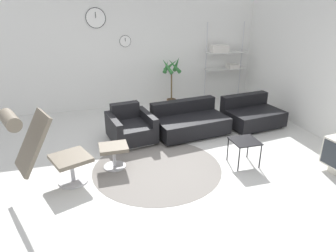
% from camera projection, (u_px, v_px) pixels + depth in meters
% --- Properties ---
extents(ground_plane, '(12.00, 12.00, 0.00)m').
position_uv_depth(ground_plane, '(168.00, 155.00, 5.31)').
color(ground_plane, silver).
extents(wall_back, '(12.00, 0.09, 2.80)m').
position_uv_depth(wall_back, '(135.00, 51.00, 7.42)').
color(wall_back, silver).
rests_on(wall_back, ground_plane).
extents(wall_right, '(0.06, 12.00, 2.80)m').
position_uv_depth(wall_right, '(332.00, 67.00, 5.59)').
color(wall_right, silver).
rests_on(wall_right, ground_plane).
extents(round_rug, '(2.10, 2.10, 0.01)m').
position_uv_depth(round_rug, '(157.00, 168.00, 4.91)').
color(round_rug, slate).
rests_on(round_rug, ground_plane).
extents(lounge_chair, '(1.14, 0.85, 1.25)m').
position_uv_depth(lounge_chair, '(42.00, 145.00, 4.07)').
color(lounge_chair, '#BCBCC1').
rests_on(lounge_chair, ground_plane).
extents(ottoman, '(0.45, 0.38, 0.39)m').
position_uv_depth(ottoman, '(114.00, 152.00, 4.83)').
color(ottoman, '#BCBCC1').
rests_on(ottoman, ground_plane).
extents(armchair_red, '(0.93, 0.99, 0.68)m').
position_uv_depth(armchair_red, '(131.00, 128.00, 5.81)').
color(armchair_red, silver).
rests_on(armchair_red, ground_plane).
extents(couch_low, '(1.54, 1.07, 0.63)m').
position_uv_depth(couch_low, '(189.00, 122.00, 6.15)').
color(couch_low, black).
rests_on(couch_low, ground_plane).
extents(couch_second, '(1.26, 1.03, 0.63)m').
position_uv_depth(couch_second, '(251.00, 115.00, 6.56)').
color(couch_second, black).
rests_on(couch_second, ground_plane).
extents(side_table, '(0.43, 0.43, 0.43)m').
position_uv_depth(side_table, '(245.00, 143.00, 4.88)').
color(side_table, black).
rests_on(side_table, ground_plane).
extents(potted_plant, '(0.49, 0.50, 1.33)m').
position_uv_depth(potted_plant, '(171.00, 82.00, 7.48)').
color(potted_plant, brown).
rests_on(potted_plant, ground_plane).
extents(shelf_unit, '(1.08, 0.28, 2.07)m').
position_uv_depth(shelf_unit, '(224.00, 57.00, 7.78)').
color(shelf_unit, '#BCBCC1').
rests_on(shelf_unit, ground_plane).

